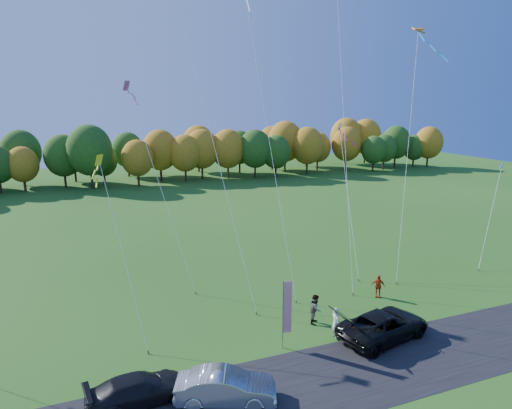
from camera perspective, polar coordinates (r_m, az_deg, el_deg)
name	(u,v)px	position (r m, az deg, el deg)	size (l,w,h in m)	color
ground	(293,341)	(28.17, 4.71, -16.67)	(160.00, 160.00, 0.00)	#1F5215
asphalt_strip	(328,379)	(25.20, 9.01, -20.74)	(90.00, 6.00, 0.01)	black
tree_line	(149,184)	(78.86, -13.27, 2.57)	(116.00, 12.00, 10.00)	#1E4711
black_suv	(384,325)	(29.06, 15.69, -14.31)	(2.75, 5.96, 1.66)	black
silver_sedan	(226,387)	(23.07, -3.81, -21.81)	(1.65, 4.73, 1.56)	#B2B3B7
dark_truck_a	(138,389)	(23.69, -14.52, -21.47)	(1.94, 4.77, 1.39)	black
person_tailgate_a	(336,323)	(28.43, 9.94, -14.35)	(0.70, 0.46, 1.92)	silver
person_tailgate_b	(316,309)	(29.94, 7.46, -12.80)	(0.92, 0.72, 1.90)	gray
person_east	(378,286)	(34.40, 15.01, -9.82)	(0.97, 0.40, 1.66)	#B83911
feather_flag	(286,307)	(26.40, 3.82, -12.62)	(0.55, 0.11, 4.14)	#999999
kite_delta_blue	(206,113)	(31.89, -6.29, 11.33)	(5.13, 10.86, 26.87)	#4C3F33
kite_parafoil_orange	(341,72)	(37.95, 10.62, 15.91)	(6.28, 13.00, 32.37)	#4C3F33
kite_delta_red	(266,116)	(33.54, 1.20, 10.96)	(2.49, 9.34, 24.72)	#4C3F33
kite_parafoil_rainbow	(408,148)	(39.62, 18.48, 6.69)	(7.79, 7.73, 20.26)	#4C3F33
kite_diamond_yellow	(122,249)	(28.28, -16.43, -5.38)	(2.13, 6.91, 10.89)	#4C3F33
kite_diamond_white	(348,198)	(38.78, 11.46, 0.85)	(2.71, 7.71, 12.19)	#4C3F33
kite_diamond_pink	(160,186)	(35.03, -11.93, 2.32)	(3.90, 7.66, 15.69)	#4C3F33
kite_diamond_blue_low	(491,215)	(44.52, 27.28, -1.15)	(6.15, 4.21, 8.70)	#4C3F33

